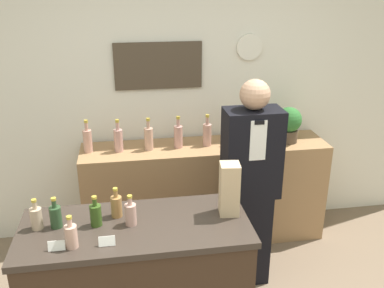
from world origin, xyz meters
name	(u,v)px	position (x,y,z in m)	size (l,w,h in m)	color
back_wall	(173,92)	(0.00, 2.00, 1.35)	(5.20, 0.09, 2.70)	silver
back_shelf	(205,192)	(0.25, 1.70, 0.47)	(2.18, 0.48, 0.93)	#9E754C
shopkeeper	(250,187)	(0.47, 1.06, 0.83)	(0.42, 0.26, 1.66)	black
potted_plant	(289,123)	(0.99, 1.67, 1.11)	(0.23, 0.23, 0.32)	#4C3D2D
paper_bag	(229,189)	(0.16, 0.51, 1.12)	(0.13, 0.13, 0.33)	tan
price_card_left	(56,246)	(-0.84, 0.28, 0.98)	(0.09, 0.02, 0.06)	white
price_card_right	(107,241)	(-0.58, 0.28, 0.98)	(0.09, 0.02, 0.06)	white
counter_bottle_0	(36,218)	(-0.98, 0.52, 1.02)	(0.07, 0.07, 0.19)	tan
counter_bottle_1	(56,216)	(-0.87, 0.52, 1.02)	(0.07, 0.07, 0.19)	#2B4829
counter_bottle_2	(71,236)	(-0.76, 0.30, 1.02)	(0.07, 0.07, 0.19)	tan
counter_bottle_3	(96,214)	(-0.64, 0.51, 1.02)	(0.07, 0.07, 0.19)	#334F1A
counter_bottle_4	(116,206)	(-0.52, 0.59, 1.02)	(0.07, 0.07, 0.19)	#A37540
counter_bottle_5	(131,213)	(-0.44, 0.48, 1.02)	(0.07, 0.07, 0.19)	tan
shelf_bottle_0	(88,140)	(-0.76, 1.72, 1.04)	(0.08, 0.08, 0.28)	tan
shelf_bottle_1	(118,140)	(-0.51, 1.69, 1.04)	(0.08, 0.08, 0.28)	tan
shelf_bottle_2	(149,138)	(-0.25, 1.68, 1.04)	(0.08, 0.08, 0.28)	tan
shelf_bottle_3	(178,136)	(0.01, 1.69, 1.04)	(0.08, 0.08, 0.28)	tan
shelf_bottle_4	(207,134)	(0.26, 1.70, 1.04)	(0.08, 0.08, 0.28)	tan
shelf_bottle_5	(236,133)	(0.52, 1.69, 1.04)	(0.08, 0.08, 0.28)	tan
shelf_bottle_6	(263,130)	(0.77, 1.71, 1.04)	(0.08, 0.08, 0.28)	tan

